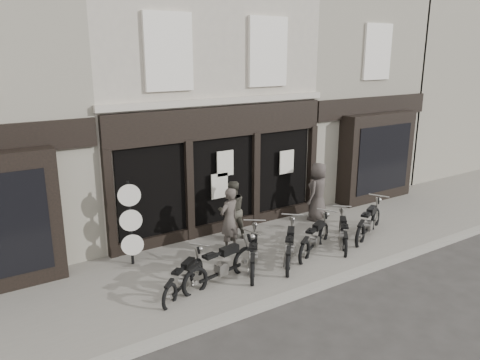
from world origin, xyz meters
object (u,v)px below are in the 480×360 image
motorcycle_1 (222,268)px  man_centre (232,210)px  man_left (229,220)px  motorcycle_3 (290,249)px  motorcycle_0 (184,280)px  motorcycle_4 (315,241)px  motorcycle_5 (343,235)px  man_right (318,192)px  motorcycle_2 (254,256)px  advert_sign_post (131,227)px  motorcycle_6 (368,225)px

motorcycle_1 → man_centre: size_ratio=1.32×
man_left → motorcycle_3: bearing=110.0°
motorcycle_3 → man_centre: man_centre is taller
motorcycle_0 → motorcycle_1: motorcycle_1 is taller
motorcycle_0 → motorcycle_4: motorcycle_4 is taller
motorcycle_5 → man_centre: bearing=90.6°
motorcycle_3 → motorcycle_4: 0.94m
motorcycle_5 → man_right: size_ratio=0.89×
motorcycle_1 → motorcycle_4: (3.03, 0.11, -0.03)m
motorcycle_2 → man_centre: size_ratio=1.09×
man_right → advert_sign_post: bearing=-24.0°
motorcycle_3 → motorcycle_1: bearing=132.7°
motorcycle_0 → motorcycle_6: 6.10m
motorcycle_2 → motorcycle_5: bearing=-56.7°
motorcycle_0 → man_centre: man_centre is taller
motorcycle_3 → motorcycle_4: (0.94, 0.08, -0.01)m
man_centre → advert_sign_post: 3.07m
motorcycle_1 → man_left: (1.08, 1.39, 0.57)m
motorcycle_3 → motorcycle_4: motorcycle_3 is taller
motorcycle_4 → man_right: 2.60m
motorcycle_3 → man_centre: (-0.49, 2.06, 0.57)m
motorcycle_1 → advert_sign_post: size_ratio=0.98×
motorcycle_4 → advert_sign_post: advert_sign_post is taller
motorcycle_4 → man_right: size_ratio=1.04×
man_centre → advert_sign_post: size_ratio=0.74×
motorcycle_1 → motorcycle_5: size_ratio=1.37×
advert_sign_post → motorcycle_5: bearing=-1.9°
motorcycle_2 → man_centre: 2.05m
motorcycle_0 → advert_sign_post: advert_sign_post is taller
motorcycle_5 → man_centre: (-2.44, 2.05, 0.60)m
motorcycle_0 → motorcycle_2: motorcycle_2 is taller
man_left → man_right: size_ratio=0.94×
motorcycle_2 → motorcycle_6: 4.08m
motorcycle_1 → advert_sign_post: advert_sign_post is taller
motorcycle_6 → man_right: bearing=75.0°
man_left → man_centre: bearing=-143.8°
motorcycle_3 → motorcycle_6: size_ratio=0.84×
motorcycle_1 → motorcycle_6: 5.13m
man_left → motorcycle_2: bearing=72.3°
motorcycle_3 → man_left: man_left is taller
motorcycle_6 → man_left: bearing=135.9°
motorcycle_1 → motorcycle_4: 3.03m
motorcycle_2 → man_left: size_ratio=1.06×
motorcycle_1 → advert_sign_post: bearing=114.2°
motorcycle_0 → motorcycle_5: (5.00, -0.02, 0.02)m
man_centre → advert_sign_post: bearing=10.1°
motorcycle_0 → motorcycle_2: (2.02, 0.14, 0.05)m
motorcycle_1 → motorcycle_4: size_ratio=1.16×
man_left → advert_sign_post: 2.61m
motorcycle_0 → man_left: (2.04, 1.34, 0.64)m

